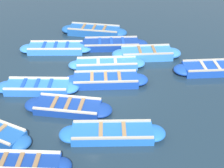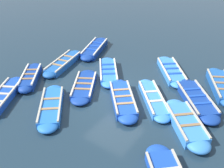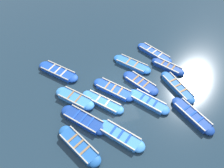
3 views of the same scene
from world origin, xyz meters
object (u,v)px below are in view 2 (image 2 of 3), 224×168
(boat_outer_left, at_px, (84,86))
(boat_centre, at_px, (3,97))
(boat_stern_in, at_px, (196,99))
(boat_drifting, at_px, (153,99))
(boat_end_of_row, at_px, (30,77))
(boat_far_corner, at_px, (222,86))
(boat_alongside, at_px, (186,124))
(boat_bow_out, at_px, (108,72))
(boat_mid_row, at_px, (51,107))
(boat_outer_right, at_px, (63,63))
(boat_near_quay, at_px, (95,49))
(boat_inner_gap, at_px, (171,71))
(boat_broadside, at_px, (123,99))

(boat_outer_left, bearing_deg, boat_centre, 139.29)
(boat_stern_in, height_order, boat_drifting, boat_stern_in)
(boat_end_of_row, height_order, boat_stern_in, boat_end_of_row)
(boat_far_corner, bearing_deg, boat_outer_left, 123.60)
(boat_alongside, distance_m, boat_end_of_row, 8.40)
(boat_centre, distance_m, boat_bow_out, 5.60)
(boat_mid_row, bearing_deg, boat_outer_right, 36.17)
(boat_near_quay, distance_m, boat_drifting, 6.60)
(boat_inner_gap, relative_size, boat_broadside, 1.03)
(boat_drifting, bearing_deg, boat_centre, 123.18)
(boat_broadside, relative_size, boat_drifting, 1.05)
(boat_stern_in, bearing_deg, boat_far_corner, -20.82)
(boat_outer_left, bearing_deg, boat_alongside, -89.56)
(boat_broadside, bearing_deg, boat_centre, 121.99)
(boat_broadside, bearing_deg, boat_outer_left, 91.67)
(boat_inner_gap, bearing_deg, boat_stern_in, -132.63)
(boat_outer_right, bearing_deg, boat_broadside, -103.69)
(boat_inner_gap, xyz_separation_m, boat_drifting, (-3.04, -0.41, -0.01))
(boat_end_of_row, bearing_deg, boat_far_corner, -60.92)
(boat_outer_right, height_order, boat_centre, boat_outer_right)
(boat_centre, bearing_deg, boat_bow_out, -28.76)
(boat_bow_out, xyz_separation_m, boat_far_corner, (1.95, -5.71, 0.04))
(boat_alongside, height_order, boat_stern_in, boat_alongside)
(boat_outer_left, height_order, boat_stern_in, boat_stern_in)
(boat_inner_gap, distance_m, boat_mid_row, 6.97)
(boat_outer_right, distance_m, boat_alongside, 8.16)
(boat_bow_out, bearing_deg, boat_drifting, -106.53)
(boat_outer_left, bearing_deg, boat_mid_row, 177.63)
(boat_far_corner, bearing_deg, boat_end_of_row, 119.08)
(boat_stern_in, distance_m, boat_bow_out, 5.02)
(boat_alongside, height_order, boat_drifting, boat_alongside)
(boat_far_corner, bearing_deg, boat_alongside, 173.48)
(boat_drifting, bearing_deg, boat_far_corner, -39.31)
(boat_near_quay, xyz_separation_m, boat_bow_out, (-2.06, -2.54, -0.03))
(boat_outer_right, xyz_separation_m, boat_stern_in, (0.78, -7.81, 0.00))
(boat_outer_right, xyz_separation_m, boat_mid_row, (-3.50, -2.56, -0.02))
(boat_alongside, height_order, boat_end_of_row, boat_alongside)
(boat_broadside, bearing_deg, boat_far_corner, -42.86)
(boat_mid_row, bearing_deg, boat_centre, 106.74)
(boat_outer_left, xyz_separation_m, boat_near_quay, (4.00, 2.40, 0.04))
(boat_near_quay, bearing_deg, boat_centre, 178.70)
(boat_end_of_row, bearing_deg, boat_outer_right, -6.77)
(boat_broadside, height_order, boat_centre, boat_broadside)
(boat_outer_right, distance_m, boat_far_corner, 8.90)
(boat_alongside, height_order, boat_centre, boat_alongside)
(boat_outer_left, bearing_deg, boat_bow_out, -4.13)
(boat_bow_out, height_order, boat_drifting, boat_bow_out)
(boat_inner_gap, xyz_separation_m, boat_centre, (-6.97, 5.60, 0.00))
(boat_stern_in, distance_m, boat_drifting, 2.02)
(boat_end_of_row, height_order, boat_centre, boat_end_of_row)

